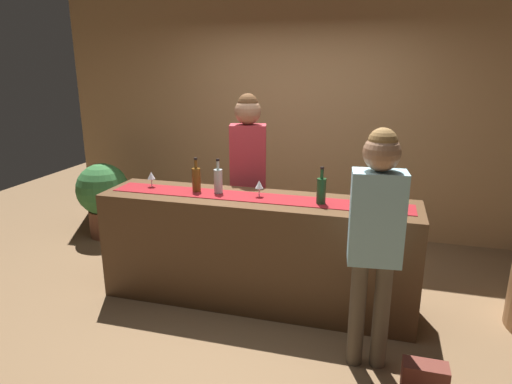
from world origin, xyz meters
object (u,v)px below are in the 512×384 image
object	(u,v)px
customer_sipping	(376,227)
potted_plant_tall	(103,195)
wine_glass_near_customer	(259,185)
wine_bottle_amber	(196,179)
wine_bottle_green	(321,190)
bartender	(248,164)
wine_bottle_clear	(218,181)
wine_glass_far_end	(399,197)
handbag	(424,379)
wine_glass_mid_counter	(151,176)

from	to	relation	value
customer_sipping	potted_plant_tall	xyz separation A→B (m)	(-3.16, 1.63, -0.51)
wine_glass_near_customer	potted_plant_tall	world-z (taller)	wine_glass_near_customer
wine_bottle_amber	customer_sipping	bearing A→B (deg)	-23.57
wine_bottle_green	customer_sipping	world-z (taller)	customer_sipping
potted_plant_tall	bartender	bearing A→B (deg)	-12.23
wine_bottle_amber	wine_bottle_clear	bearing A→B (deg)	2.28
wine_bottle_clear	wine_glass_far_end	size ratio (longest dim) A/B	2.10
wine_bottle_amber	wine_bottle_green	bearing A→B (deg)	-3.06
wine_glass_near_customer	wine_glass_far_end	size ratio (longest dim) A/B	1.00
wine_bottle_clear	wine_glass_far_end	xyz separation A→B (m)	(1.48, -0.05, -0.01)
wine_bottle_clear	bartender	size ratio (longest dim) A/B	0.17
wine_bottle_clear	handbag	bearing A→B (deg)	-27.68
wine_bottle_clear	wine_bottle_amber	world-z (taller)	same
wine_glass_near_customer	wine_glass_far_end	distance (m)	1.11
wine_glass_far_end	bartender	size ratio (longest dim) A/B	0.08
wine_bottle_green	potted_plant_tall	world-z (taller)	wine_bottle_green
wine_bottle_green	wine_glass_near_customer	distance (m)	0.52
wine_bottle_clear	customer_sipping	size ratio (longest dim) A/B	0.18
wine_bottle_green	bartender	distance (m)	0.99
wine_bottle_amber	customer_sipping	distance (m)	1.67
wine_glass_far_end	potted_plant_tall	xyz separation A→B (m)	(-3.31, 1.01, -0.54)
potted_plant_tall	wine_glass_mid_counter	bearing A→B (deg)	-38.50
wine_bottle_amber	bartender	distance (m)	0.63
potted_plant_tall	handbag	xyz separation A→B (m)	(3.53, -1.85, -0.41)
wine_bottle_amber	handbag	distance (m)	2.30
bartender	handbag	world-z (taller)	bartender
wine_glass_near_customer	customer_sipping	bearing A→B (deg)	-34.38
wine_bottle_green	bartender	xyz separation A→B (m)	(-0.79, 0.61, 0.04)
wine_bottle_green	bartender	world-z (taller)	bartender
customer_sipping	potted_plant_tall	distance (m)	3.59
wine_glass_mid_counter	customer_sipping	size ratio (longest dim) A/B	0.09
wine_bottle_amber	bartender	size ratio (longest dim) A/B	0.17
wine_bottle_green	wine_glass_mid_counter	distance (m)	1.54
wine_glass_mid_counter	wine_glass_far_end	world-z (taller)	same
customer_sipping	handbag	size ratio (longest dim) A/B	5.94
wine_glass_mid_counter	wine_glass_far_end	size ratio (longest dim) A/B	1.00
potted_plant_tall	wine_bottle_clear	bearing A→B (deg)	-27.67
wine_bottle_green	bartender	bearing A→B (deg)	142.35
wine_bottle_clear	wine_bottle_green	world-z (taller)	same
wine_glass_far_end	customer_sipping	distance (m)	0.64
handbag	wine_bottle_green	bearing A→B (deg)	134.35
wine_bottle_amber	wine_glass_near_customer	bearing A→B (deg)	-1.03
wine_glass_mid_counter	bartender	size ratio (longest dim) A/B	0.08
wine_glass_mid_counter	customer_sipping	xyz separation A→B (m)	(1.97, -0.69, -0.04)
wine_bottle_green	customer_sipping	xyz separation A→B (m)	(0.44, -0.61, -0.04)
handbag	wine_glass_far_end	bearing A→B (deg)	104.49
wine_glass_far_end	customer_sipping	bearing A→B (deg)	-103.68
wine_bottle_clear	wine_glass_mid_counter	world-z (taller)	wine_bottle_clear
bartender	potted_plant_tall	distance (m)	2.07
wine_bottle_green	wine_glass_near_customer	size ratio (longest dim) A/B	2.10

